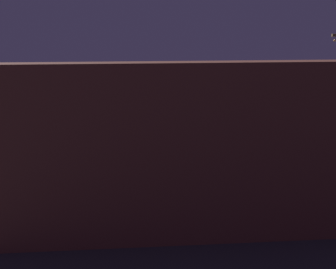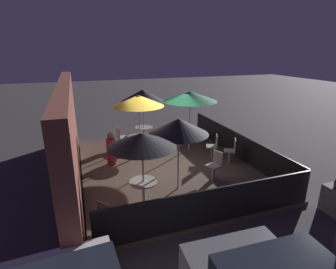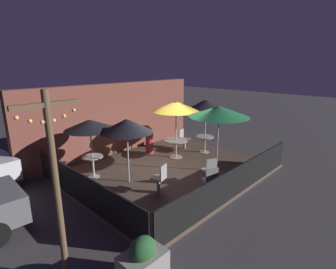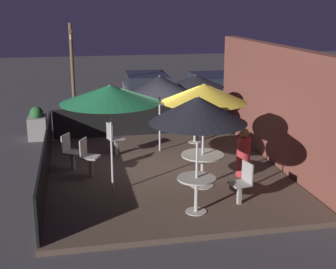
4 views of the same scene
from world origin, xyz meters
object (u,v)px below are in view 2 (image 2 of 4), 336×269
object	(u,v)px
dining_table_2	(140,141)
patio_chair_2	(213,146)
patio_chair_1	(215,164)
patron_0	(111,150)
patio_chair_0	(109,217)
dining_table_1	(144,131)
patio_umbrella_2	(138,101)
dining_table_0	(143,187)
patio_umbrella_3	(190,96)
patio_umbrella_4	(179,126)
patio_umbrella_1	(143,96)
patio_chair_4	(231,150)
patio_chair_3	(121,137)
patio_umbrella_0	(142,140)

from	to	relation	value
dining_table_2	patio_chair_2	size ratio (longest dim) A/B	1.04
patio_chair_1	patron_0	size ratio (longest dim) A/B	0.77
patio_chair_0	patron_0	xyz separation A→B (m)	(3.93, -0.59, 0.06)
dining_table_1	dining_table_2	xyz separation A→B (m)	(-1.38, 0.51, 0.03)
patio_umbrella_2	dining_table_2	world-z (taller)	patio_umbrella_2
dining_table_0	patio_chair_2	world-z (taller)	patio_chair_2
patio_umbrella_3	patio_umbrella_4	distance (m)	3.33
patio_umbrella_1	patio_chair_0	bearing A→B (deg)	158.44
patio_umbrella_3	dining_table_0	bearing A→B (deg)	141.03
patio_umbrella_1	patio_chair_4	world-z (taller)	patio_umbrella_1
patio_umbrella_1	patio_umbrella_4	size ratio (longest dim) A/B	1.10
patio_umbrella_1	patio_chair_2	distance (m)	3.70
patio_umbrella_3	patio_chair_2	distance (m)	2.16
dining_table_0	patio_chair_2	bearing A→B (deg)	-54.97
patio_umbrella_2	patio_chair_2	size ratio (longest dim) A/B	2.54
patio_umbrella_3	dining_table_2	xyz separation A→B (m)	(0.03, 2.10, -1.64)
patio_umbrella_4	patio_chair_3	world-z (taller)	patio_umbrella_4
dining_table_2	dining_table_0	bearing A→B (deg)	168.04
patio_chair_0	dining_table_1	bearing A→B (deg)	28.78
patio_umbrella_3	patio_chair_2	world-z (taller)	patio_umbrella_3
patio_umbrella_1	patio_chair_1	world-z (taller)	patio_umbrella_1
patio_umbrella_1	dining_table_2	size ratio (longest dim) A/B	2.43
patio_chair_2	patio_chair_3	distance (m)	3.94
patio_umbrella_3	patio_chair_1	xyz separation A→B (m)	(-2.71, 0.27, -1.75)
patio_umbrella_4	patio_chair_1	size ratio (longest dim) A/B	2.34
patio_chair_1	patio_chair_4	world-z (taller)	patio_chair_1
dining_table_1	patron_0	xyz separation A→B (m)	(-1.84, 1.69, -0.04)
dining_table_2	patio_chair_0	size ratio (longest dim) A/B	1.09
patio_chair_2	patio_chair_4	world-z (taller)	patio_chair_2
patio_chair_2	patio_umbrella_3	bearing A→B (deg)	-42.06
patio_umbrella_2	patio_chair_2	distance (m)	3.32
patio_umbrella_3	dining_table_0	size ratio (longest dim) A/B	3.16
patio_umbrella_3	patron_0	distance (m)	3.72
patio_umbrella_4	patio_chair_2	xyz separation A→B (m)	(1.72, -2.13, -1.45)
dining_table_0	patio_chair_3	xyz separation A→B (m)	(4.71, -0.19, -0.11)
patio_umbrella_1	patio_chair_2	bearing A→B (deg)	-141.07
dining_table_1	patio_chair_4	world-z (taller)	patio_chair_4
dining_table_1	patio_chair_0	distance (m)	6.21
patio_chair_4	patio_umbrella_1	bearing A→B (deg)	-21.01
patio_umbrella_0	patio_umbrella_1	xyz separation A→B (m)	(4.93, -1.26, 0.24)
patio_umbrella_2	patron_0	xyz separation A→B (m)	(-0.46, 1.18, -1.66)
patio_umbrella_0	patio_umbrella_2	xyz separation A→B (m)	(3.55, -0.75, 0.30)
patio_chair_3	patio_umbrella_1	bearing A→B (deg)	0.00
patio_chair_3	patio_chair_1	bearing A→B (deg)	-70.31
patio_umbrella_3	dining_table_0	distance (m)	4.83
patio_chair_2	patio_umbrella_0	bearing A→B (deg)	59.83
patio_umbrella_4	patio_chair_0	world-z (taller)	patio_umbrella_4
patron_0	patio_chair_3	bearing A→B (deg)	-62.20
patio_umbrella_0	patio_umbrella_1	distance (m)	5.10
patio_umbrella_3	patio_umbrella_2	bearing A→B (deg)	89.26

